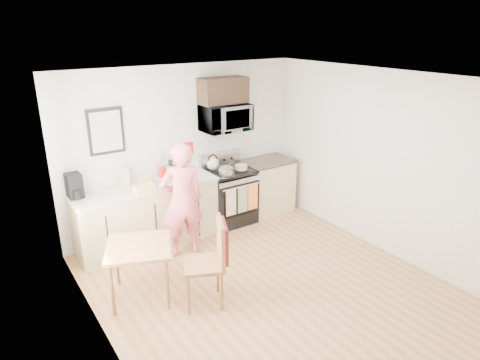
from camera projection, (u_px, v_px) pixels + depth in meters
floor at (272, 289)px, 5.40m from camera, size 4.60×4.60×0.00m
back_wall at (184, 149)px, 6.74m from camera, size 4.00×0.04×2.60m
front_wall at (468, 291)px, 3.16m from camera, size 4.00×0.04×2.60m
left_wall at (103, 240)px, 3.90m from camera, size 0.04×4.60×2.60m
right_wall at (387, 164)px, 6.00m from camera, size 0.04×4.60×2.60m
ceiling at (278, 80)px, 4.50m from camera, size 4.00×4.60×0.04m
window at (80, 188)px, 4.46m from camera, size 0.06×1.40×1.50m
cabinet_left at (148, 216)px, 6.38m from camera, size 2.10×0.60×0.90m
countertop_left at (145, 187)px, 6.22m from camera, size 2.14×0.64×0.04m
cabinet_right at (267, 186)px, 7.55m from camera, size 0.84×0.60×0.90m
countertop_right at (267, 161)px, 7.39m from camera, size 0.88×0.64×0.04m
range at (229, 197)px, 7.11m from camera, size 0.76×0.70×1.16m
microwave at (225, 118)px, 6.74m from camera, size 0.76×0.51×0.42m
upper_cabinet at (223, 90)px, 6.63m from camera, size 0.76×0.35×0.40m
wall_art at (106, 131)px, 5.94m from camera, size 0.50×0.04×0.65m
wall_trivet at (187, 148)px, 6.75m from camera, size 0.20×0.02×0.20m
person at (182, 200)px, 5.98m from camera, size 0.67×0.51×1.67m
dining_table at (139, 252)px, 5.06m from camera, size 0.85×0.85×0.70m
chair at (216, 251)px, 4.94m from camera, size 0.63×0.60×1.07m
knife_block at (171, 172)px, 6.48m from camera, size 0.13×0.15×0.21m
utensil_crock at (162, 168)px, 6.53m from camera, size 0.12×0.12×0.36m
fruit_bowl at (148, 182)px, 6.25m from camera, size 0.25×0.25×0.09m
milk_carton at (125, 177)px, 6.14m from camera, size 0.11×0.11×0.28m
coffee_maker at (74, 187)px, 5.74m from camera, size 0.20×0.29×0.33m
bread_bag at (144, 188)px, 5.97m from camera, size 0.31×0.17×0.11m
cake at (241, 168)px, 6.92m from camera, size 0.25×0.25×0.08m
kettle at (213, 163)px, 6.91m from camera, size 0.20×0.20×0.26m
pot at (226, 171)px, 6.70m from camera, size 0.22×0.38×0.11m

